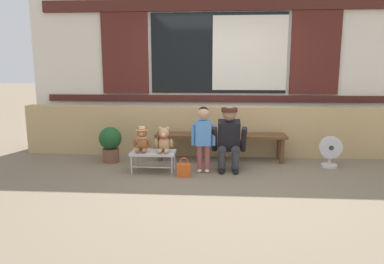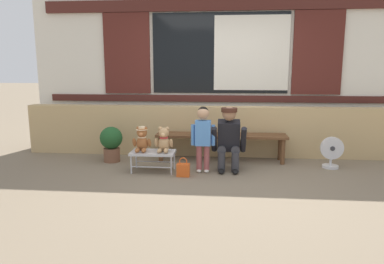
{
  "view_description": "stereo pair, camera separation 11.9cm",
  "coord_description": "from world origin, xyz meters",
  "px_view_note": "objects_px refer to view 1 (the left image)",
  "views": [
    {
      "loc": [
        -0.03,
        -4.57,
        1.49
      ],
      "look_at": [
        -0.38,
        0.6,
        0.55
      ],
      "focal_mm": 32.98,
      "sensor_mm": 36.0,
      "label": 1
    },
    {
      "loc": [
        0.09,
        -4.56,
        1.49
      ],
      "look_at": [
        -0.38,
        0.6,
        0.55
      ],
      "focal_mm": 32.98,
      "sensor_mm": 36.0,
      "label": 2
    }
  ],
  "objects_px": {
    "wooden_bench_long": "(220,138)",
    "potted_plant": "(110,142)",
    "teddy_bear_with_hat": "(142,140)",
    "teddy_bear_plain": "(164,141)",
    "small_display_bench": "(153,154)",
    "adult_crouching": "(229,138)",
    "child_standing": "(203,132)",
    "handbag_on_ground": "(184,170)",
    "floor_fan": "(330,152)"
  },
  "relations": [
    {
      "from": "small_display_bench",
      "to": "potted_plant",
      "type": "distance_m",
      "value": 0.92
    },
    {
      "from": "adult_crouching",
      "to": "floor_fan",
      "type": "xyz_separation_m",
      "value": [
        1.54,
        0.26,
        -0.24
      ]
    },
    {
      "from": "teddy_bear_with_hat",
      "to": "handbag_on_ground",
      "type": "xyz_separation_m",
      "value": [
        0.63,
        -0.2,
        -0.38
      ]
    },
    {
      "from": "child_standing",
      "to": "floor_fan",
      "type": "relative_size",
      "value": 2.0
    },
    {
      "from": "adult_crouching",
      "to": "small_display_bench",
      "type": "bearing_deg",
      "value": -172.01
    },
    {
      "from": "potted_plant",
      "to": "teddy_bear_plain",
      "type": "bearing_deg",
      "value": -27.21
    },
    {
      "from": "teddy_bear_with_hat",
      "to": "handbag_on_ground",
      "type": "distance_m",
      "value": 0.76
    },
    {
      "from": "child_standing",
      "to": "floor_fan",
      "type": "xyz_separation_m",
      "value": [
        1.92,
        0.39,
        -0.35
      ]
    },
    {
      "from": "child_standing",
      "to": "small_display_bench",
      "type": "bearing_deg",
      "value": -178.07
    },
    {
      "from": "teddy_bear_with_hat",
      "to": "potted_plant",
      "type": "bearing_deg",
      "value": 142.08
    },
    {
      "from": "small_display_bench",
      "to": "adult_crouching",
      "type": "xyz_separation_m",
      "value": [
        1.1,
        0.16,
        0.21
      ]
    },
    {
      "from": "child_standing",
      "to": "teddy_bear_plain",
      "type": "bearing_deg",
      "value": -177.66
    },
    {
      "from": "adult_crouching",
      "to": "handbag_on_ground",
      "type": "bearing_deg",
      "value": -150.73
    },
    {
      "from": "adult_crouching",
      "to": "potted_plant",
      "type": "xyz_separation_m",
      "value": [
        -1.88,
        0.33,
        -0.16
      ]
    },
    {
      "from": "adult_crouching",
      "to": "floor_fan",
      "type": "bearing_deg",
      "value": 9.57
    },
    {
      "from": "wooden_bench_long",
      "to": "small_display_bench",
      "type": "distance_m",
      "value": 1.21
    },
    {
      "from": "teddy_bear_plain",
      "to": "child_standing",
      "type": "relative_size",
      "value": 0.38
    },
    {
      "from": "wooden_bench_long",
      "to": "child_standing",
      "type": "relative_size",
      "value": 2.19
    },
    {
      "from": "teddy_bear_with_hat",
      "to": "adult_crouching",
      "type": "bearing_deg",
      "value": 6.9
    },
    {
      "from": "wooden_bench_long",
      "to": "adult_crouching",
      "type": "xyz_separation_m",
      "value": [
        0.13,
        -0.55,
        0.11
      ]
    },
    {
      "from": "handbag_on_ground",
      "to": "floor_fan",
      "type": "xyz_separation_m",
      "value": [
        2.18,
        0.62,
        0.14
      ]
    },
    {
      "from": "adult_crouching",
      "to": "potted_plant",
      "type": "distance_m",
      "value": 1.92
    },
    {
      "from": "wooden_bench_long",
      "to": "teddy_bear_with_hat",
      "type": "bearing_deg",
      "value": -148.28
    },
    {
      "from": "teddy_bear_with_hat",
      "to": "floor_fan",
      "type": "bearing_deg",
      "value": 8.37
    },
    {
      "from": "small_display_bench",
      "to": "teddy_bear_with_hat",
      "type": "xyz_separation_m",
      "value": [
        -0.16,
        0.0,
        0.21
      ]
    },
    {
      "from": "handbag_on_ground",
      "to": "potted_plant",
      "type": "bearing_deg",
      "value": 151.11
    },
    {
      "from": "small_display_bench",
      "to": "child_standing",
      "type": "distance_m",
      "value": 0.8
    },
    {
      "from": "wooden_bench_long",
      "to": "floor_fan",
      "type": "height_order",
      "value": "floor_fan"
    },
    {
      "from": "teddy_bear_with_hat",
      "to": "child_standing",
      "type": "distance_m",
      "value": 0.89
    },
    {
      "from": "small_display_bench",
      "to": "child_standing",
      "type": "relative_size",
      "value": 0.67
    },
    {
      "from": "floor_fan",
      "to": "child_standing",
      "type": "bearing_deg",
      "value": -168.5
    },
    {
      "from": "small_display_bench",
      "to": "teddy_bear_plain",
      "type": "distance_m",
      "value": 0.25
    },
    {
      "from": "teddy_bear_with_hat",
      "to": "small_display_bench",
      "type": "bearing_deg",
      "value": -0.77
    },
    {
      "from": "wooden_bench_long",
      "to": "potted_plant",
      "type": "bearing_deg",
      "value": -172.81
    },
    {
      "from": "teddy_bear_plain",
      "to": "adult_crouching",
      "type": "bearing_deg",
      "value": 9.24
    },
    {
      "from": "teddy_bear_plain",
      "to": "potted_plant",
      "type": "relative_size",
      "value": 0.64
    },
    {
      "from": "child_standing",
      "to": "adult_crouching",
      "type": "bearing_deg",
      "value": 19.06
    },
    {
      "from": "handbag_on_ground",
      "to": "potted_plant",
      "type": "xyz_separation_m",
      "value": [
        -1.24,
        0.69,
        0.23
      ]
    },
    {
      "from": "small_display_bench",
      "to": "adult_crouching",
      "type": "height_order",
      "value": "adult_crouching"
    },
    {
      "from": "child_standing",
      "to": "potted_plant",
      "type": "xyz_separation_m",
      "value": [
        -1.51,
        0.46,
        -0.27
      ]
    },
    {
      "from": "teddy_bear_plain",
      "to": "handbag_on_ground",
      "type": "xyz_separation_m",
      "value": [
        0.31,
        -0.2,
        -0.37
      ]
    },
    {
      "from": "teddy_bear_plain",
      "to": "floor_fan",
      "type": "distance_m",
      "value": 2.53
    },
    {
      "from": "floor_fan",
      "to": "teddy_bear_with_hat",
      "type": "bearing_deg",
      "value": -171.63
    },
    {
      "from": "teddy_bear_with_hat",
      "to": "teddy_bear_plain",
      "type": "relative_size",
      "value": 1.0
    },
    {
      "from": "small_display_bench",
      "to": "teddy_bear_plain",
      "type": "relative_size",
      "value": 1.76
    },
    {
      "from": "handbag_on_ground",
      "to": "small_display_bench",
      "type": "bearing_deg",
      "value": 156.48
    },
    {
      "from": "handbag_on_ground",
      "to": "teddy_bear_with_hat",
      "type": "bearing_deg",
      "value": 161.87
    },
    {
      "from": "wooden_bench_long",
      "to": "potted_plant",
      "type": "distance_m",
      "value": 1.77
    },
    {
      "from": "floor_fan",
      "to": "potted_plant",
      "type": "bearing_deg",
      "value": 178.84
    },
    {
      "from": "small_display_bench",
      "to": "teddy_bear_with_hat",
      "type": "relative_size",
      "value": 1.76
    }
  ]
}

